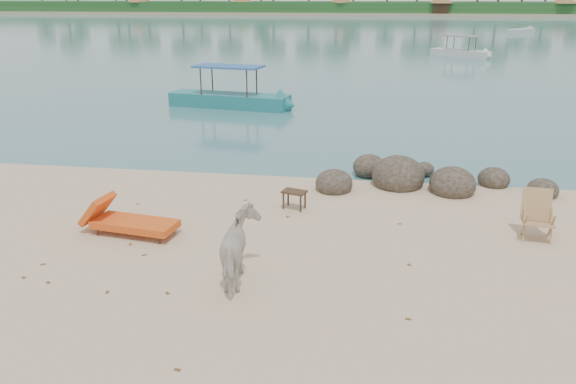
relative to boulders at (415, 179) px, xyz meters
name	(u,v)px	position (x,y,z in m)	size (l,w,h in m)	color
water	(367,25)	(-3.07, 84.24, -0.20)	(400.00, 400.00, 0.00)	#3B7077
far_shore	(372,11)	(-3.07, 164.24, -0.20)	(420.00, 90.00, 1.40)	tan
far_scenery	(371,1)	(-3.04, 130.94, 2.94)	(420.00, 18.00, 9.50)	#1E4C1E
boulders	(415,179)	(0.00, 0.00, 0.00)	(6.29, 2.77, 1.08)	#2F291F
cow	(241,250)	(-3.44, -6.00, 0.45)	(0.70, 1.54, 1.30)	silver
side_table	(294,201)	(-3.02, -2.24, 0.02)	(0.56, 0.36, 0.46)	#362715
lounge_chair	(135,220)	(-6.22, -4.26, 0.14)	(2.29, 0.80, 0.69)	red
deck_chair	(539,218)	(2.34, -3.23, 0.31)	(0.66, 0.73, 1.03)	#AF7C57
boat_near	(229,73)	(-7.90, 10.54, 1.34)	(6.35, 1.43, 3.09)	#207378
boat_mid	(462,39)	(5.76, 35.03, 1.19)	(5.71, 1.28, 2.79)	silver
boat_far	(521,30)	(17.69, 66.48, 0.14)	(5.91, 1.33, 0.69)	beige
dead_leaves	(193,257)	(-4.65, -5.11, -0.20)	(7.21, 6.92, 0.00)	brown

